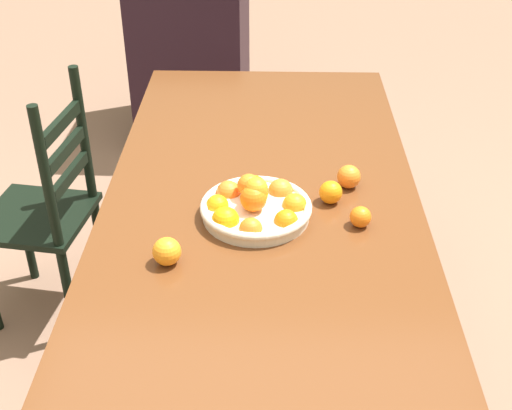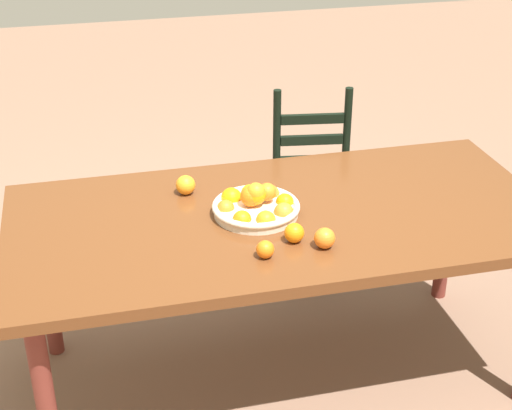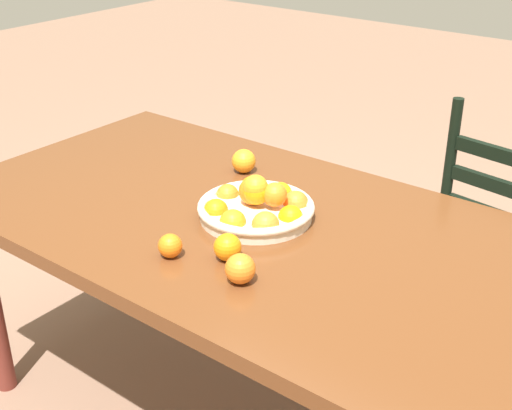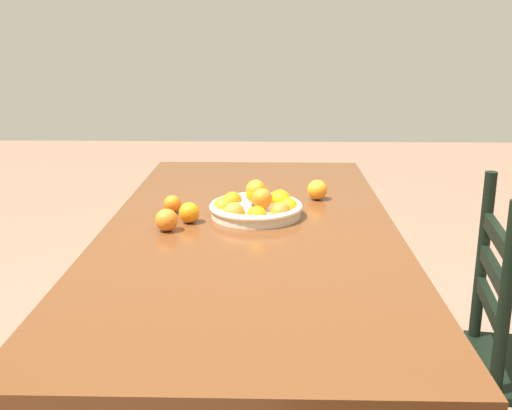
{
  "view_description": "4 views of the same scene",
  "coord_description": "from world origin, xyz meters",
  "px_view_note": "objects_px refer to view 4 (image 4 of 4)",
  "views": [
    {
      "loc": [
        -1.76,
        -0.03,
        1.89
      ],
      "look_at": [
        -0.09,
        0.02,
        0.8
      ],
      "focal_mm": 48.16,
      "sensor_mm": 36.0,
      "label": 1
    },
    {
      "loc": [
        -0.68,
        -2.4,
        2.12
      ],
      "look_at": [
        -0.09,
        0.02,
        0.8
      ],
      "focal_mm": 53.45,
      "sensor_mm": 36.0,
      "label": 2
    },
    {
      "loc": [
        0.95,
        -1.34,
        1.65
      ],
      "look_at": [
        -0.09,
        0.02,
        0.8
      ],
      "focal_mm": 48.46,
      "sensor_mm": 36.0,
      "label": 3
    },
    {
      "loc": [
        1.95,
        0.07,
        1.38
      ],
      "look_at": [
        -0.09,
        0.02,
        0.8
      ],
      "focal_mm": 42.85,
      "sensor_mm": 36.0,
      "label": 4
    }
  ],
  "objects_px": {
    "dining_table": "(251,244)",
    "orange_loose_0": "(317,190)",
    "orange_loose_2": "(189,213)",
    "orange_loose_3": "(167,220)",
    "fruit_bowl": "(257,206)",
    "orange_loose_1": "(173,204)"
  },
  "relations": [
    {
      "from": "dining_table",
      "to": "fruit_bowl",
      "type": "relative_size",
      "value": 6.2
    },
    {
      "from": "orange_loose_1",
      "to": "orange_loose_2",
      "type": "height_order",
      "value": "orange_loose_2"
    },
    {
      "from": "orange_loose_1",
      "to": "orange_loose_2",
      "type": "relative_size",
      "value": 0.88
    },
    {
      "from": "orange_loose_3",
      "to": "dining_table",
      "type": "bearing_deg",
      "value": 106.29
    },
    {
      "from": "orange_loose_0",
      "to": "orange_loose_3",
      "type": "height_order",
      "value": "orange_loose_0"
    },
    {
      "from": "fruit_bowl",
      "to": "orange_loose_0",
      "type": "bearing_deg",
      "value": 135.19
    },
    {
      "from": "orange_loose_0",
      "to": "orange_loose_1",
      "type": "relative_size",
      "value": 1.24
    },
    {
      "from": "dining_table",
      "to": "orange_loose_2",
      "type": "relative_size",
      "value": 28.87
    },
    {
      "from": "fruit_bowl",
      "to": "orange_loose_1",
      "type": "bearing_deg",
      "value": -97.99
    },
    {
      "from": "orange_loose_2",
      "to": "orange_loose_3",
      "type": "height_order",
      "value": "orange_loose_3"
    },
    {
      "from": "orange_loose_2",
      "to": "orange_loose_0",
      "type": "bearing_deg",
      "value": 124.41
    },
    {
      "from": "orange_loose_0",
      "to": "orange_loose_1",
      "type": "xyz_separation_m",
      "value": [
        0.19,
        -0.53,
        -0.01
      ]
    },
    {
      "from": "dining_table",
      "to": "orange_loose_1",
      "type": "bearing_deg",
      "value": -115.48
    },
    {
      "from": "orange_loose_1",
      "to": "orange_loose_2",
      "type": "bearing_deg",
      "value": 31.86
    },
    {
      "from": "dining_table",
      "to": "orange_loose_3",
      "type": "xyz_separation_m",
      "value": [
        0.08,
        -0.27,
        0.11
      ]
    },
    {
      "from": "dining_table",
      "to": "orange_loose_3",
      "type": "bearing_deg",
      "value": -73.71
    },
    {
      "from": "dining_table",
      "to": "orange_loose_0",
      "type": "bearing_deg",
      "value": 142.66
    },
    {
      "from": "dining_table",
      "to": "orange_loose_0",
      "type": "xyz_separation_m",
      "value": [
        -0.32,
        0.24,
        0.11
      ]
    },
    {
      "from": "fruit_bowl",
      "to": "orange_loose_3",
      "type": "height_order",
      "value": "fruit_bowl"
    },
    {
      "from": "orange_loose_1",
      "to": "orange_loose_2",
      "type": "xyz_separation_m",
      "value": [
        0.12,
        0.08,
        0.0
      ]
    },
    {
      "from": "dining_table",
      "to": "orange_loose_1",
      "type": "distance_m",
      "value": 0.33
    },
    {
      "from": "fruit_bowl",
      "to": "orange_loose_1",
      "type": "xyz_separation_m",
      "value": [
        -0.04,
        -0.3,
        -0.0
      ]
    }
  ]
}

